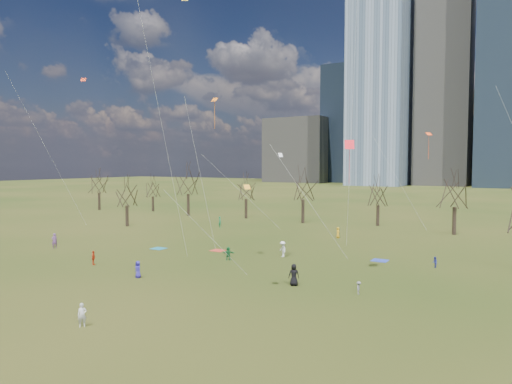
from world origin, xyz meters
The scene contains 18 objects.
ground centered at (0.00, 0.00, 0.00)m, with size 500.00×500.00×0.00m, color black.
downtown_skyline centered at (-2.43, 210.64, 39.01)m, with size 212.50×78.00×118.00m.
bare_tree_row centered at (-0.09, 37.22, 6.12)m, with size 113.04×29.80×9.50m.
blanket_teal centered at (-12.06, 9.65, 0.01)m, with size 1.60×1.50×0.03m, color #176B8A.
blanket_navy centered at (12.56, 16.10, 0.01)m, with size 1.60×1.50×0.03m, color #2437A9.
blanket_crimson centered at (-5.22, 12.16, 0.01)m, with size 1.60×1.50×0.03m, color #B93325.
person_0 centered at (-4.04, -1.84, 0.75)m, with size 0.73×0.48×1.50m, color #2D249C.
person_1 centered at (1.83, -12.52, 0.74)m, with size 0.54×0.35×1.47m, color silver.
person_3 centered at (14.44, 2.95, 0.50)m, with size 0.65×0.37×1.00m, color slate.
person_4 centered at (-11.60, -0.31, 0.72)m, with size 0.84×0.35×1.43m, color red.
person_5 centered at (-1.23, 8.35, 0.70)m, with size 1.30×0.41×1.40m, color #166530.
person_6 centered at (9.03, 2.68, 0.91)m, with size 0.89×0.58×1.81m, color black.
person_7 centered at (-22.96, 3.54, 0.91)m, with size 0.66×0.43×1.81m, color #734387.
person_8 centered at (18.02, 15.54, 0.53)m, with size 0.52×0.40×1.06m, color #262CA6.
person_9 centered at (2.89, 12.78, 0.85)m, with size 1.10×0.63×1.71m, color white.
person_12 centered at (3.71, 27.85, 0.74)m, with size 0.72×0.47×1.48m, color gold.
person_13 centered at (-16.16, 28.37, 0.87)m, with size 0.63×0.42×1.74m, color #1A7643.
kites_airborne centered at (9.32, 13.02, 14.49)m, with size 69.45×39.38×36.43m.
Camera 1 is at (24.98, -30.98, 10.01)m, focal length 32.00 mm.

